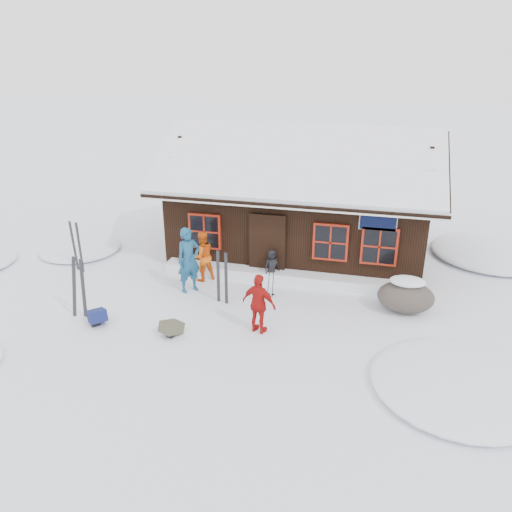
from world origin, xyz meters
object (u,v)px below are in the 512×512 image
at_px(backpack_olive, 172,330).
at_px(skier_teal, 189,260).
at_px(skier_orange_right, 259,304).
at_px(boulder, 406,296).
at_px(skier_orange_left, 202,256).
at_px(ski_poles, 271,280).
at_px(skier_crouched, 272,266).
at_px(backpack_blue, 98,318).
at_px(ski_pair_left, 79,288).

bearing_deg(backpack_olive, skier_teal, 124.16).
relative_size(skier_orange_right, boulder, 1.04).
xyz_separation_m(skier_orange_left, skier_orange_right, (2.41, -2.57, -0.00)).
bearing_deg(ski_poles, skier_orange_right, -86.19).
relative_size(skier_orange_right, ski_poles, 1.35).
bearing_deg(skier_orange_right, skier_crouched, -67.06).
bearing_deg(skier_teal, skier_orange_left, 35.82).
height_order(skier_crouched, backpack_blue, skier_crouched).
distance_m(skier_orange_left, backpack_olive, 3.32).
xyz_separation_m(ski_poles, backpack_olive, (-1.94, -2.62, -0.40)).
height_order(boulder, backpack_olive, boulder).
relative_size(skier_orange_left, ski_pair_left, 0.89).
height_order(skier_teal, skier_orange_right, skier_teal).
relative_size(skier_teal, skier_crouched, 1.90).
xyz_separation_m(boulder, ski_poles, (-3.71, -0.09, 0.10)).
distance_m(skier_teal, ski_pair_left, 3.10).
bearing_deg(skier_crouched, backpack_blue, 179.62).
relative_size(skier_orange_right, backpack_olive, 3.03).
xyz_separation_m(skier_crouched, backpack_olive, (-1.74, -3.66, -0.37)).
bearing_deg(boulder, ski_poles, -178.69).
height_order(skier_teal, backpack_blue, skier_teal).
distance_m(skier_orange_left, boulder, 6.02).
xyz_separation_m(ski_pair_left, backpack_blue, (0.59, -0.22, -0.68)).
xyz_separation_m(skier_orange_right, backpack_olive, (-2.07, -0.67, -0.64)).
xyz_separation_m(boulder, ski_pair_left, (-8.31, -2.43, 0.39)).
bearing_deg(skier_orange_right, ski_pair_left, 21.30).
relative_size(skier_teal, skier_orange_left, 1.24).
bearing_deg(skier_orange_left, ski_pair_left, 8.48).
distance_m(skier_orange_right, ski_pair_left, 4.76).
relative_size(skier_orange_left, ski_poles, 1.35).
bearing_deg(ski_poles, backpack_blue, -147.41).
bearing_deg(skier_crouched, skier_orange_right, -127.34).
relative_size(skier_orange_right, skier_crouched, 1.53).
bearing_deg(backpack_blue, skier_orange_right, -36.26).
bearing_deg(skier_orange_right, backpack_blue, 25.02).
bearing_deg(backpack_olive, ski_poles, 77.29).
xyz_separation_m(skier_teal, ski_pair_left, (-2.22, -2.16, -0.14)).
relative_size(skier_teal, backpack_olive, 3.74).
height_order(skier_crouched, boulder, skier_crouched).
xyz_separation_m(skier_teal, backpack_olive, (0.44, -2.44, -0.83)).
height_order(skier_teal, skier_orange_left, skier_teal).
distance_m(ski_poles, backpack_olive, 3.29).
xyz_separation_m(skier_orange_left, backpack_blue, (-1.74, -3.19, -0.64)).
bearing_deg(ski_pair_left, skier_orange_left, 58.57).
bearing_deg(skier_teal, backpack_olive, -126.10).
relative_size(boulder, ski_poles, 1.30).
height_order(skier_orange_left, skier_orange_right, skier_orange_left).
bearing_deg(skier_orange_right, backpack_olive, 34.45).
height_order(skier_orange_left, backpack_olive, skier_orange_left).
xyz_separation_m(boulder, backpack_olive, (-5.65, -2.71, -0.30)).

